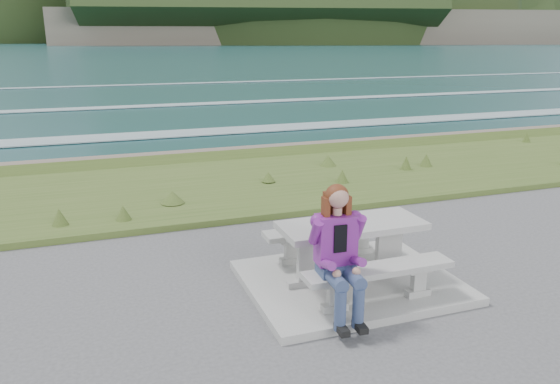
{
  "coord_description": "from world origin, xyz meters",
  "views": [
    {
      "loc": [
        -2.96,
        -5.69,
        3.07
      ],
      "look_at": [
        -0.52,
        1.2,
        0.96
      ],
      "focal_mm": 35.0,
      "sensor_mm": 36.0,
      "label": 1
    }
  ],
  "objects": [
    {
      "name": "picnic_table",
      "position": [
        0.0,
        0.0,
        0.68
      ],
      "size": [
        1.8,
        0.75,
        0.75
      ],
      "color": "gray",
      "rests_on": "concrete_slab"
    },
    {
      "name": "bench_seaward",
      "position": [
        0.0,
        0.7,
        0.45
      ],
      "size": [
        1.8,
        0.35,
        0.45
      ],
      "color": "gray",
      "rests_on": "concrete_slab"
    },
    {
      "name": "concrete_slab",
      "position": [
        0.0,
        0.0,
        0.05
      ],
      "size": [
        2.6,
        2.1,
        0.1
      ],
      "primitive_type": "cube",
      "color": "gray",
      "rests_on": "ground"
    },
    {
      "name": "grass_verge",
      "position": [
        0.0,
        5.0,
        0.0
      ],
      "size": [
        160.0,
        4.5,
        0.22
      ],
      "primitive_type": "cube",
      "color": "#405821",
      "rests_on": "ground"
    },
    {
      "name": "shore_drop",
      "position": [
        0.0,
        7.9,
        0.0
      ],
      "size": [
        160.0,
        0.8,
        2.2
      ],
      "primitive_type": "cube",
      "color": "brown",
      "rests_on": "ground"
    },
    {
      "name": "bench_landward",
      "position": [
        0.0,
        -0.7,
        0.45
      ],
      "size": [
        1.8,
        0.35,
        0.45
      ],
      "color": "gray",
      "rests_on": "concrete_slab"
    },
    {
      "name": "headland_range",
      "position": [
        190.35,
        398.33,
        9.92
      ],
      "size": [
        729.83,
        363.95,
        196.29
      ],
      "color": "brown",
      "rests_on": "ground"
    },
    {
      "name": "ocean",
      "position": [
        0.0,
        25.09,
        -1.74
      ],
      "size": [
        1600.0,
        1600.0,
        0.09
      ],
      "color": "#1B494D",
      "rests_on": "ground"
    },
    {
      "name": "seated_woman",
      "position": [
        -0.55,
        -0.84,
        0.64
      ],
      "size": [
        0.45,
        0.76,
        1.46
      ],
      "rotation": [
        0.0,
        0.0,
        -0.06
      ],
      "color": "navy",
      "rests_on": "concrete_slab"
    }
  ]
}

